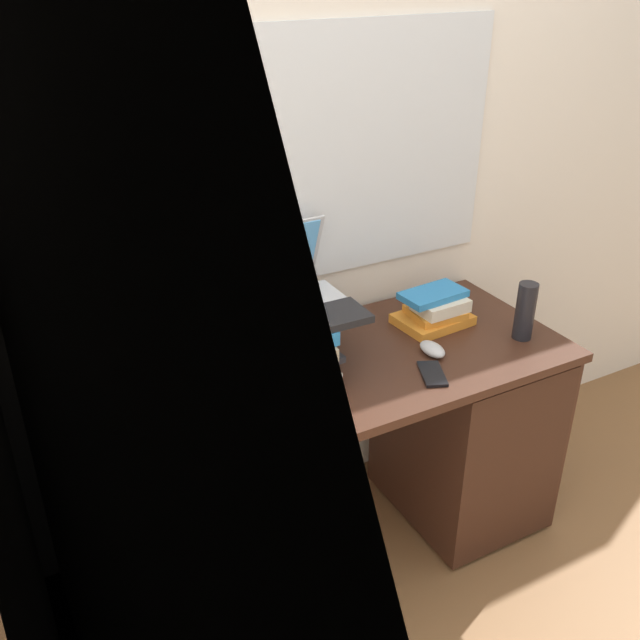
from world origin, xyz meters
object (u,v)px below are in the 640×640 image
(computer_mouse, at_px, (432,349))
(water_bottle, at_px, (525,311))
(book_stack_keyboard_riser, at_px, (296,358))
(cell_phone, at_px, (432,374))
(desk, at_px, (437,424))
(laptop, at_px, (288,284))
(book_stack_side, at_px, (435,310))
(book_stack_tall, at_px, (299,329))
(mug, at_px, (171,390))
(keyboard, at_px, (297,325))

(computer_mouse, bearing_deg, water_bottle, -9.19)
(book_stack_keyboard_riser, xyz_separation_m, cell_phone, (0.39, -0.14, -0.09))
(desk, xyz_separation_m, water_bottle, (0.23, -0.11, 0.43))
(desk, height_order, cell_phone, cell_phone)
(desk, height_order, laptop, laptop)
(cell_phone, bearing_deg, book_stack_side, 75.70)
(water_bottle, bearing_deg, laptop, 153.64)
(desk, relative_size, water_bottle, 7.58)
(computer_mouse, height_order, water_bottle, water_bottle)
(desk, distance_m, book_stack_tall, 0.63)
(mug, bearing_deg, water_bottle, -8.74)
(water_bottle, relative_size, cell_phone, 1.42)
(laptop, bearing_deg, keyboard, -110.73)
(laptop, relative_size, water_bottle, 1.66)
(book_stack_side, xyz_separation_m, water_bottle, (0.20, -0.21, 0.04))
(laptop, distance_m, cell_phone, 0.52)
(book_stack_tall, bearing_deg, laptop, 90.52)
(book_stack_keyboard_riser, xyz_separation_m, keyboard, (0.01, -0.00, 0.11))
(keyboard, xyz_separation_m, cell_phone, (0.38, -0.13, -0.20))
(cell_phone, bearing_deg, desk, 66.17)
(desk, xyz_separation_m, mug, (-0.90, 0.07, 0.38))
(book_stack_tall, bearing_deg, desk, -19.96)
(keyboard, distance_m, computer_mouse, 0.49)
(desk, height_order, book_stack_keyboard_riser, book_stack_keyboard_riser)
(computer_mouse, bearing_deg, keyboard, 175.78)
(desk, xyz_separation_m, cell_phone, (-0.17, -0.15, 0.34))
(laptop, relative_size, mug, 2.54)
(desk, relative_size, book_stack_side, 5.82)
(book_stack_keyboard_riser, relative_size, laptop, 0.73)
(book_stack_side, relative_size, keyboard, 0.60)
(laptop, height_order, cell_phone, laptop)
(book_stack_tall, relative_size, water_bottle, 1.03)
(book_stack_keyboard_riser, xyz_separation_m, laptop, (0.10, 0.25, 0.11))
(computer_mouse, distance_m, cell_phone, 0.13)
(mug, xyz_separation_m, water_bottle, (1.12, -0.17, 0.05))
(keyboard, distance_m, water_bottle, 0.79)
(water_bottle, bearing_deg, desk, 155.31)
(book_stack_tall, relative_size, laptop, 0.62)
(book_stack_keyboard_riser, distance_m, keyboard, 0.11)
(laptop, xyz_separation_m, keyboard, (-0.10, -0.25, -0.00))
(book_stack_side, height_order, laptop, laptop)
(desk, relative_size, mug, 11.60)
(computer_mouse, distance_m, water_bottle, 0.34)
(desk, height_order, water_bottle, water_bottle)
(mug, bearing_deg, book_stack_tall, 12.16)
(book_stack_keyboard_riser, distance_m, cell_phone, 0.42)
(book_stack_tall, height_order, keyboard, keyboard)
(mug, relative_size, water_bottle, 0.65)
(laptop, bearing_deg, desk, -27.19)
(book_stack_tall, xyz_separation_m, laptop, (-0.00, 0.07, 0.13))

